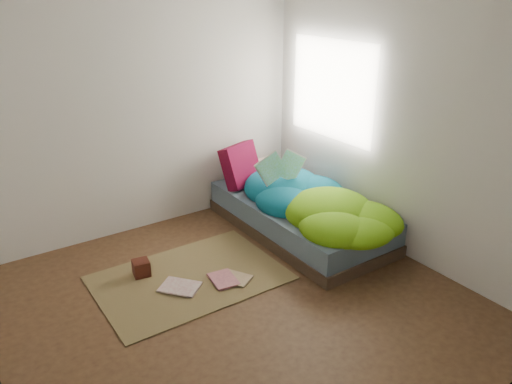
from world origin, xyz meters
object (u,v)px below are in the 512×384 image
at_px(floor_book_a, 174,295).
at_px(wooden_box, 141,268).
at_px(floor_book_b, 212,283).
at_px(bed, 299,216).
at_px(pillow_magenta, 241,165).
at_px(open_book, 281,158).

bearing_deg(floor_book_a, wooden_box, 62.36).
bearing_deg(floor_book_b, floor_book_a, -175.26).
distance_m(wooden_box, floor_book_b, 0.66).
xyz_separation_m(bed, floor_book_a, (-1.61, -0.35, -0.14)).
relative_size(pillow_magenta, floor_book_b, 1.65).
relative_size(pillow_magenta, open_book, 1.04).
relative_size(bed, floor_book_a, 6.25).
relative_size(open_book, wooden_box, 3.13).
relative_size(pillow_magenta, floor_book_a, 1.44).
bearing_deg(bed, floor_book_a, -167.62).
height_order(wooden_box, floor_book_b, wooden_box).
distance_m(bed, floor_book_a, 1.65).
height_order(bed, pillow_magenta, pillow_magenta).
relative_size(floor_book_a, floor_book_b, 1.15).
bearing_deg(open_book, floor_book_b, -145.31).
distance_m(bed, floor_book_b, 1.32).
xyz_separation_m(bed, floor_book_b, (-1.26, -0.37, -0.14)).
relative_size(bed, pillow_magenta, 4.35).
bearing_deg(bed, wooden_box, 176.38).
bearing_deg(open_book, bed, -21.20).
height_order(bed, floor_book_b, bed).
relative_size(bed, wooden_box, 14.19).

